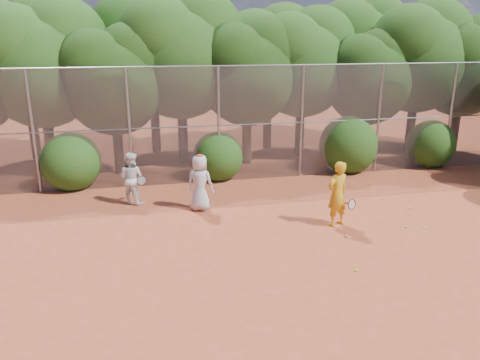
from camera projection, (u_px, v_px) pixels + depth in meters
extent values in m
plane|color=#9F3F24|center=(302.00, 251.00, 11.29)|extent=(80.00, 80.00, 0.00)
cylinder|color=gray|center=(33.00, 133.00, 14.90)|extent=(0.09, 0.09, 4.00)
cylinder|color=gray|center=(130.00, 129.00, 15.50)|extent=(0.09, 0.09, 4.00)
cylinder|color=gray|center=(219.00, 126.00, 16.10)|extent=(0.09, 0.09, 4.00)
cylinder|color=gray|center=(302.00, 122.00, 16.69)|extent=(0.09, 0.09, 4.00)
cylinder|color=gray|center=(379.00, 119.00, 17.29)|extent=(0.09, 0.09, 4.00)
cylinder|color=gray|center=(450.00, 116.00, 17.89)|extent=(0.09, 0.09, 4.00)
cylinder|color=gray|center=(247.00, 66.00, 15.70)|extent=(20.00, 0.05, 0.05)
cylinder|color=gray|center=(247.00, 124.00, 16.30)|extent=(20.00, 0.04, 0.04)
cube|color=slate|center=(247.00, 124.00, 16.30)|extent=(20.00, 0.02, 4.00)
cylinder|color=black|center=(50.00, 139.00, 17.45)|extent=(0.38, 0.38, 2.52)
sphere|color=#1C4110|center=(41.00, 72.00, 16.72)|extent=(4.03, 4.03, 4.03)
sphere|color=#1C4110|center=(63.00, 42.00, 16.95)|extent=(3.23, 3.23, 3.23)
sphere|color=#1C4110|center=(15.00, 49.00, 16.05)|extent=(3.02, 3.02, 3.02)
cylinder|color=black|center=(118.00, 145.00, 17.35)|extent=(0.36, 0.36, 2.17)
sphere|color=black|center=(113.00, 87.00, 16.72)|extent=(3.47, 3.47, 3.47)
sphere|color=black|center=(132.00, 61.00, 16.92)|extent=(2.78, 2.78, 2.78)
sphere|color=black|center=(93.00, 68.00, 16.14)|extent=(2.60, 2.60, 2.60)
cylinder|color=black|center=(183.00, 130.00, 18.71)|extent=(0.39, 0.39, 2.66)
sphere|color=#1C4110|center=(180.00, 63.00, 17.93)|extent=(4.26, 4.26, 4.26)
sphere|color=#1C4110|center=(200.00, 34.00, 18.18)|extent=(3.40, 3.40, 3.40)
sphere|color=#1C4110|center=(160.00, 40.00, 17.23)|extent=(3.19, 3.19, 3.19)
cylinder|color=black|center=(247.00, 135.00, 18.71)|extent=(0.37, 0.37, 2.27)
sphere|color=black|center=(247.00, 79.00, 18.04)|extent=(3.64, 3.64, 3.64)
sphere|color=black|center=(263.00, 54.00, 18.26)|extent=(2.91, 2.91, 2.91)
sphere|color=black|center=(232.00, 60.00, 17.44)|extent=(2.73, 2.73, 2.73)
cylinder|color=black|center=(300.00, 127.00, 19.93)|extent=(0.38, 0.38, 2.45)
sphere|color=#1C4110|center=(302.00, 69.00, 19.21)|extent=(3.92, 3.92, 3.92)
sphere|color=#1C4110|center=(318.00, 44.00, 19.44)|extent=(3.14, 3.14, 3.14)
sphere|color=#1C4110|center=(289.00, 50.00, 18.57)|extent=(2.94, 2.94, 2.94)
cylinder|color=black|center=(364.00, 133.00, 19.54)|extent=(0.36, 0.36, 2.10)
sphere|color=black|center=(368.00, 83.00, 18.93)|extent=(3.36, 3.36, 3.36)
sphere|color=black|center=(381.00, 61.00, 19.13)|extent=(2.69, 2.69, 2.69)
sphere|color=black|center=(359.00, 67.00, 18.38)|extent=(2.52, 2.52, 2.52)
cylinder|color=black|center=(411.00, 123.00, 20.53)|extent=(0.39, 0.39, 2.59)
sphere|color=#1C4110|center=(418.00, 63.00, 19.77)|extent=(4.14, 4.14, 4.14)
sphere|color=#1C4110|center=(432.00, 38.00, 20.02)|extent=(3.32, 3.32, 3.32)
sphere|color=#1C4110|center=(408.00, 43.00, 19.09)|extent=(3.11, 3.11, 3.11)
cylinder|color=black|center=(455.00, 125.00, 20.69)|extent=(0.37, 0.37, 2.31)
sphere|color=black|center=(462.00, 73.00, 20.02)|extent=(3.70, 3.70, 3.70)
sphere|color=black|center=(475.00, 50.00, 20.23)|extent=(2.96, 2.96, 2.96)
sphere|color=black|center=(456.00, 56.00, 19.41)|extent=(2.77, 2.77, 2.77)
cylinder|color=black|center=(33.00, 127.00, 19.38)|extent=(0.39, 0.39, 2.62)
sphere|color=#1C4110|center=(25.00, 64.00, 18.62)|extent=(4.20, 4.20, 4.20)
sphere|color=#1C4110|center=(46.00, 36.00, 18.86)|extent=(3.36, 3.36, 3.36)
sphere|color=#1C4110|center=(0.00, 42.00, 17.93)|extent=(3.15, 3.15, 3.15)
cylinder|color=black|center=(155.00, 120.00, 20.54)|extent=(0.40, 0.40, 2.80)
sphere|color=#1C4110|center=(152.00, 56.00, 19.72)|extent=(4.48, 4.48, 4.48)
sphere|color=#1C4110|center=(171.00, 28.00, 19.99)|extent=(3.58, 3.58, 3.58)
sphere|color=#1C4110|center=(131.00, 33.00, 18.99)|extent=(3.36, 3.36, 3.36)
cylinder|color=black|center=(267.00, 121.00, 21.21)|extent=(0.38, 0.38, 2.52)
sphere|color=#1C4110|center=(268.00, 65.00, 20.47)|extent=(4.03, 4.03, 4.03)
sphere|color=#1C4110|center=(284.00, 41.00, 20.71)|extent=(3.23, 3.23, 3.23)
sphere|color=#1C4110|center=(254.00, 46.00, 19.81)|extent=(3.02, 3.02, 3.02)
cylinder|color=black|center=(354.00, 113.00, 22.64)|extent=(0.40, 0.40, 2.73)
sphere|color=#1C4110|center=(358.00, 56.00, 21.84)|extent=(4.37, 4.37, 4.37)
sphere|color=#1C4110|center=(373.00, 31.00, 22.10)|extent=(3.49, 3.49, 3.49)
sphere|color=#1C4110|center=(347.00, 36.00, 21.12)|extent=(3.28, 3.28, 3.28)
sphere|color=#1C4110|center=(71.00, 159.00, 15.67)|extent=(2.00, 2.00, 2.00)
sphere|color=#1C4110|center=(218.00, 154.00, 16.70)|extent=(1.80, 1.80, 1.80)
sphere|color=#1C4110|center=(348.00, 142.00, 17.64)|extent=(2.20, 2.20, 2.20)
sphere|color=#1C4110|center=(431.00, 142.00, 18.39)|extent=(1.90, 1.90, 1.90)
imported|color=gold|center=(337.00, 194.00, 12.56)|extent=(0.77, 0.64, 1.80)
torus|color=black|center=(352.00, 204.00, 12.52)|extent=(0.30, 0.19, 0.30)
cylinder|color=black|center=(345.00, 203.00, 12.69)|extent=(0.15, 0.27, 0.06)
imported|color=silver|center=(200.00, 183.00, 13.70)|extent=(0.98, 0.90, 1.68)
ellipsoid|color=#AF1B19|center=(199.00, 156.00, 13.47)|extent=(0.22, 0.22, 0.13)
sphere|color=#C2E629|center=(211.00, 184.00, 13.57)|extent=(0.07, 0.07, 0.07)
imported|color=white|center=(132.00, 178.00, 14.27)|extent=(0.99, 0.94, 1.61)
torus|color=black|center=(142.00, 180.00, 14.06)|extent=(0.34, 0.25, 0.28)
cylinder|color=black|center=(144.00, 182.00, 14.27)|extent=(0.12, 0.26, 0.15)
sphere|color=#C2E629|center=(424.00, 228.00, 12.56)|extent=(0.07, 0.07, 0.07)
sphere|color=#C2E629|center=(409.00, 208.00, 14.00)|extent=(0.07, 0.07, 0.07)
sphere|color=#C2E629|center=(357.00, 270.00, 10.29)|extent=(0.07, 0.07, 0.07)
sphere|color=#C2E629|center=(407.00, 227.00, 12.62)|extent=(0.07, 0.07, 0.07)
sphere|color=#C2E629|center=(346.00, 236.00, 12.03)|extent=(0.07, 0.07, 0.07)
sphere|color=#C2E629|center=(371.00, 184.00, 16.21)|extent=(0.07, 0.07, 0.07)
sphere|color=#C2E629|center=(384.00, 199.00, 14.79)|extent=(0.07, 0.07, 0.07)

